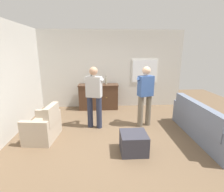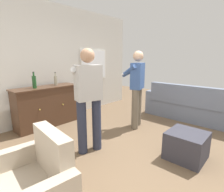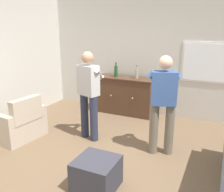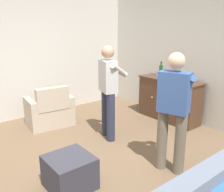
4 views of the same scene
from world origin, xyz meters
The scene contains 10 objects.
ground centered at (0.00, 0.00, 0.00)m, with size 10.40×10.40×0.00m, color brown.
wall_back_with_window centered at (0.03, 2.66, 1.40)m, with size 5.20×0.15×2.80m.
couch centered at (2.02, -0.08, 0.34)m, with size 0.57×2.37×0.90m.
armchair centered at (-1.80, 0.14, 0.29)m, with size 0.74×0.95×0.85m.
sideboard_cabinet centered at (-0.50, 2.30, 0.45)m, with size 1.42×0.49×0.91m.
bottle_wine_green centered at (-0.75, 2.28, 1.05)m, with size 0.08×0.08×0.34m.
bottle_liquor_amber centered at (-0.23, 2.31, 1.02)m, with size 0.07×0.07×0.31m.
ottoman centered at (0.26, -0.58, 0.21)m, with size 0.55×0.55×0.42m, color #33333D.
person_standing_left centered at (-0.59, 0.72, 0.94)m, with size 0.53×0.52×1.68m.
person_standing_right centered at (0.80, 0.74, 0.94)m, with size 0.53×0.52×1.68m.
Camera 1 is at (-0.40, -3.84, 2.10)m, focal length 28.00 mm.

